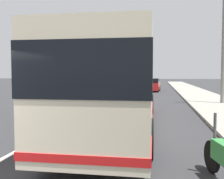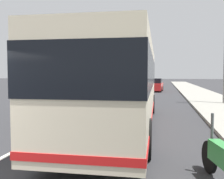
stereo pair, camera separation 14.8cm
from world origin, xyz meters
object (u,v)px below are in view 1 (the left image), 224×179
(car_oncoming, at_px, (115,84))
(utility_pole, at_px, (224,44))
(car_far_distant, at_px, (124,82))
(car_ahead_same_lane, at_px, (151,85))
(car_side_street, at_px, (131,80))
(coach_bus, at_px, (121,82))

(car_oncoming, xyz_separation_m, utility_pole, (-15.44, -9.90, 3.30))
(car_far_distant, relative_size, car_ahead_same_lane, 0.97)
(car_far_distant, height_order, utility_pole, utility_pole)
(car_ahead_same_lane, xyz_separation_m, car_side_street, (25.47, 5.13, -0.06))
(car_far_distant, relative_size, car_oncoming, 0.94)
(car_oncoming, height_order, car_side_street, car_oncoming)
(car_far_distant, xyz_separation_m, car_oncoming, (-10.15, -0.21, 0.04))
(car_far_distant, height_order, car_side_street, car_far_distant)
(car_far_distant, height_order, car_oncoming, car_oncoming)
(coach_bus, relative_size, car_far_distant, 2.90)
(utility_pole, bearing_deg, car_side_street, 14.95)
(car_oncoming, distance_m, utility_pole, 18.64)
(coach_bus, bearing_deg, car_side_street, 4.21)
(car_ahead_same_lane, bearing_deg, car_far_distant, 25.06)
(coach_bus, xyz_separation_m, car_side_street, (46.94, 4.61, -1.11))
(car_far_distant, xyz_separation_m, utility_pole, (-25.59, -10.11, 3.35))
(car_side_street, bearing_deg, car_ahead_same_lane, 10.45)
(coach_bus, height_order, car_oncoming, coach_bus)
(car_oncoming, bearing_deg, utility_pole, 36.19)
(utility_pole, bearing_deg, car_oncoming, 32.65)
(coach_bus, relative_size, utility_pole, 1.45)
(car_ahead_same_lane, xyz_separation_m, utility_pole, (-12.96, -5.13, 3.32))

